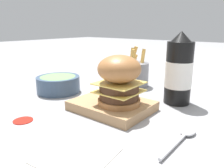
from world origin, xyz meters
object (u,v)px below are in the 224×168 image
Objects in this scene: burger at (119,80)px; fries_basket at (134,74)px; side_bowl at (58,84)px; serving_board at (112,106)px; spoon at (185,135)px; ketchup_bottle at (179,71)px.

burger reaches higher than fries_basket.
side_bowl is (-0.16, -0.24, -0.02)m from fries_basket.
burger is 0.29m from side_bowl.
burger is at bearing -9.57° from serving_board.
spoon is (0.19, -0.02, -0.09)m from burger.
ketchup_bottle is 0.41m from side_bowl.
fries_basket is (-0.09, 0.26, 0.04)m from serving_board.
serving_board is at bearing -3.90° from side_bowl.
side_bowl is (-0.26, 0.02, 0.02)m from serving_board.
side_bowl is at bearing 175.54° from burger.
serving_board is 1.34× the size of spoon.
ketchup_bottle is (0.12, 0.17, 0.09)m from serving_board.
serving_board is at bearing 83.33° from spoon.
fries_basket is at bearing 55.31° from side_bowl.
burger is 0.21m from spoon.
fries_basket is 0.42m from spoon.
burger is 0.88× the size of side_bowl.
fries_basket is at bearing 110.13° from serving_board.
spoon is at bearing -7.05° from serving_board.
side_bowl is 0.96× the size of spoon.
spoon is (0.22, -0.03, -0.01)m from serving_board.
burger reaches higher than side_bowl.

